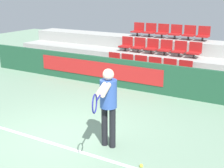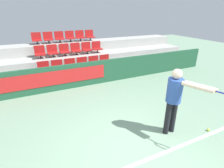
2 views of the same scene
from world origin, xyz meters
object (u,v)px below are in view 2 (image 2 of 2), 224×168
Objects in this scene: stadium_chair_9 at (76,49)px; stadium_chair_13 at (48,38)px; stadium_chair_6 at (40,52)px; stadium_chair_5 at (105,61)px; stadium_chair_7 at (53,51)px; stadium_chair_15 at (70,37)px; stadium_chair_2 at (70,66)px; stadium_chair_12 at (37,39)px; stadium_chair_17 at (90,36)px; stadium_chair_10 at (87,48)px; stadium_chair_0 at (44,69)px; stadium_chair_8 at (64,50)px; tennis_player at (177,96)px; stadium_chair_3 at (83,64)px; stadium_chair_11 at (97,47)px; tennis_ball at (208,130)px; stadium_chair_16 at (80,36)px; stadium_chair_4 at (94,63)px; stadium_chair_1 at (58,67)px; stadium_chair_14 at (59,37)px.

stadium_chair_9 is 1.00× the size of stadium_chair_13.
stadium_chair_5 is at bearing -21.22° from stadium_chair_6.
stadium_chair_15 is at bearing 44.14° from stadium_chair_7.
stadium_chair_6 is (-1.06, 1.03, 0.45)m from stadium_chair_2.
stadium_chair_2 is 1.00× the size of stadium_chair_15.
stadium_chair_17 is (2.65, 0.00, 0.00)m from stadium_chair_12.
stadium_chair_7 and stadium_chair_9 have the same top height.
stadium_chair_9 is at bearing 180.00° from stadium_chair_10.
stadium_chair_2 is 1.00× the size of stadium_chair_7.
stadium_chair_0 is 1.00× the size of stadium_chair_6.
stadium_chair_8 is 5.75m from tennis_player.
stadium_chair_7 reaches higher than stadium_chair_3.
stadium_chair_6 is at bearing 180.00° from stadium_chair_11.
stadium_chair_13 is at bearing 135.86° from stadium_chair_9.
stadium_chair_6 reaches higher than tennis_ball.
stadium_chair_11 is at bearing -62.74° from stadium_chair_16.
stadium_chair_13 is at bearing 75.55° from stadium_chair_0.
stadium_chair_4 is at bearing -32.90° from stadium_chair_7.
stadium_chair_17 is at bearing 21.22° from stadium_chair_6.
stadium_chair_11 is 8.15× the size of tennis_ball.
stadium_chair_7 is 2.12m from stadium_chair_11.
tennis_player is 25.32× the size of tennis_ball.
stadium_chair_17 reaches higher than stadium_chair_8.
stadium_chair_16 reaches higher than stadium_chair_0.
stadium_chair_0 and stadium_chair_3 have the same top height.
stadium_chair_6 reaches higher than stadium_chair_1.
stadium_chair_2 is 8.15× the size of tennis_ball.
stadium_chair_16 reaches higher than stadium_chair_8.
stadium_chair_9 reaches higher than stadium_chair_4.
stadium_chair_12 is 1.06m from stadium_chair_14.
stadium_chair_14 is at bearing 180.00° from stadium_chair_17.
stadium_chair_0 is 1.00× the size of stadium_chair_16.
stadium_chair_8 is at bearing 90.00° from stadium_chair_2.
stadium_chair_5 is 1.00× the size of stadium_chair_11.
stadium_chair_11 is (0.00, 1.03, 0.45)m from stadium_chair_5.
stadium_chair_1 is at bearing 180.00° from stadium_chair_4.
stadium_chair_6 is 1.00× the size of stadium_chair_11.
stadium_chair_9 is at bearing 117.26° from stadium_chair_4.
stadium_chair_9 reaches higher than stadium_chair_2.
stadium_chair_9 reaches higher than stadium_chair_3.
stadium_chair_14 is (-1.59, 1.03, 0.45)m from stadium_chair_11.
stadium_chair_14 is at bearing 90.00° from stadium_chair_2.
stadium_chair_14 is at bearing 117.26° from stadium_chair_4.
stadium_chair_16 is at bearing 0.00° from stadium_chair_14.
tennis_ball is (1.82, -4.88, -0.67)m from stadium_chair_3.
stadium_chair_9 is at bearing 0.00° from stadium_chair_8.
stadium_chair_6 is 2.40m from stadium_chair_16.
stadium_chair_2 is 1.06m from stadium_chair_4.
tennis_player is (0.90, -6.60, -0.55)m from stadium_chair_15.
stadium_chair_10 is 1.54m from stadium_chair_14.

